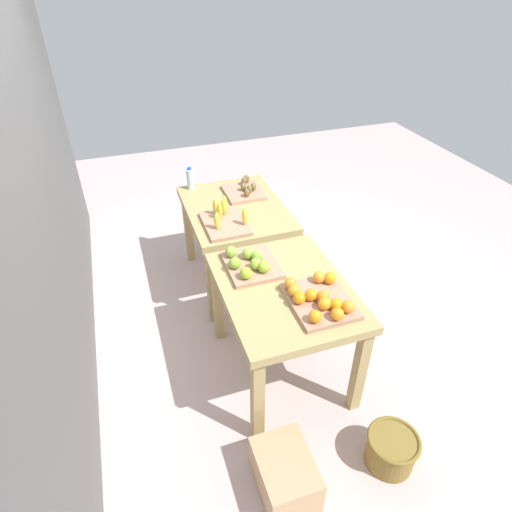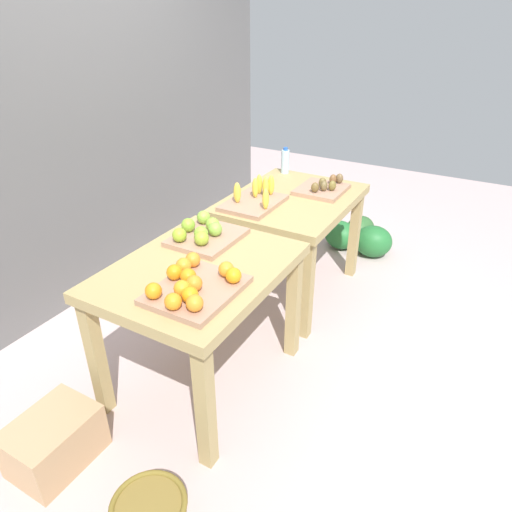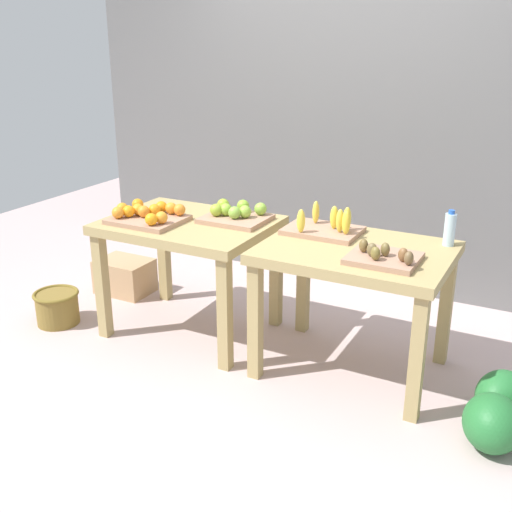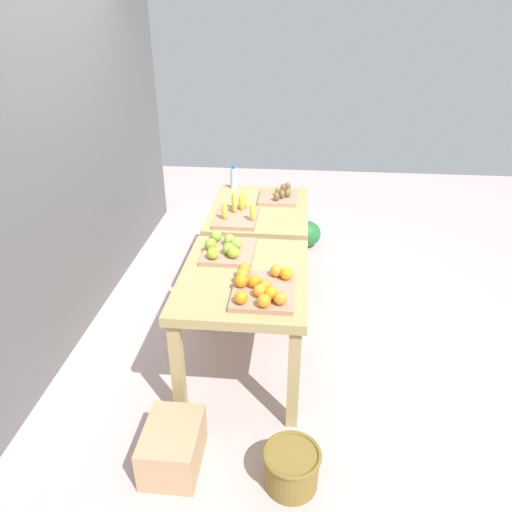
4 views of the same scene
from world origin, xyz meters
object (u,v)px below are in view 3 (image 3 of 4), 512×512
apple_bin (235,214)px  kiwi_bin (384,257)px  display_table_right (355,267)px  banana_crate (325,227)px  water_bottle (450,229)px  orange_bin (148,215)px  watermelon_pile (510,412)px  cardboard_produce_box (125,276)px  display_table_left (189,238)px  wicker_basket (57,307)px

apple_bin → kiwi_bin: (1.06, -0.30, -0.01)m
display_table_right → banana_crate: size_ratio=2.36×
banana_crate → water_bottle: water_bottle is taller
banana_crate → display_table_right: bearing=-31.7°
kiwi_bin → banana_crate: bearing=146.0°
orange_bin → watermelon_pile: (2.26, -0.12, -0.68)m
water_bottle → watermelon_pile: water_bottle is taller
display_table_right → banana_crate: (-0.25, 0.16, 0.15)m
orange_bin → banana_crate: banana_crate is taller
cardboard_produce_box → orange_bin: bearing=-36.1°
apple_bin → kiwi_bin: 1.10m
water_bottle → cardboard_produce_box: (-2.38, 0.02, -0.73)m
banana_crate → cardboard_produce_box: (-1.68, 0.14, -0.68)m
display_table_left → watermelon_pile: size_ratio=1.53×
display_table_right → water_bottle: size_ratio=5.05×
water_bottle → cardboard_produce_box: bearing=179.5°
orange_bin → display_table_left: bearing=31.4°
apple_bin → banana_crate: banana_crate is taller
apple_bin → cardboard_produce_box: bearing=171.9°
display_table_right → orange_bin: bearing=-174.3°
watermelon_pile → wicker_basket: (-2.91, -0.10, -0.01)m
wicker_basket → cardboard_produce_box: size_ratio=0.77×
banana_crate → apple_bin: bearing=-179.1°
banana_crate → kiwi_bin: 0.54m
display_table_right → apple_bin: bearing=170.3°
display_table_left → orange_bin: size_ratio=2.26×
apple_bin → banana_crate: bearing=0.9°
water_bottle → wicker_basket: 2.63m
wicker_basket → display_table_left: bearing=21.8°
kiwi_bin → watermelon_pile: 0.98m
banana_crate → watermelon_pile: 1.41m
display_table_left → water_bottle: bearing=10.1°
water_bottle → kiwi_bin: bearing=-119.9°
cardboard_produce_box → kiwi_bin: bearing=-11.9°
apple_bin → water_bottle: bearing=5.8°
kiwi_bin → water_bottle: water_bottle is taller
banana_crate → orange_bin: bearing=-165.1°
kiwi_bin → cardboard_produce_box: bearing=168.1°
apple_bin → wicker_basket: apple_bin is taller
display_table_left → wicker_basket: size_ratio=3.36×
orange_bin → cardboard_produce_box: bearing=143.9°
banana_crate → water_bottle: bearing=10.0°
cardboard_produce_box → banana_crate: bearing=-4.9°
banana_crate → watermelon_pile: bearing=-19.2°
watermelon_pile → cardboard_produce_box: bearing=169.1°
watermelon_pile → apple_bin: bearing=167.4°
display_table_right → display_table_left: bearing=180.0°
apple_bin → wicker_basket: (-1.14, -0.50, -0.69)m
display_table_right → wicker_basket: size_ratio=3.36×
banana_crate → kiwi_bin: size_ratio=1.22×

